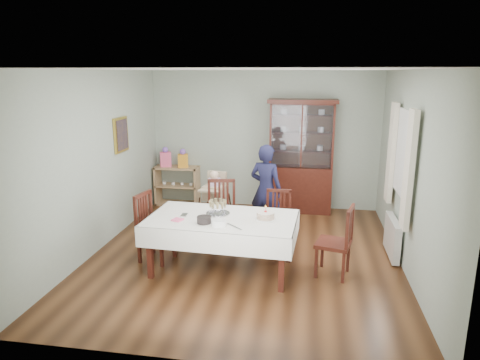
% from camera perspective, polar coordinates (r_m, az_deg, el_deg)
% --- Properties ---
extents(floor, '(5.00, 5.00, 0.00)m').
position_cam_1_polar(floor, '(6.53, 0.64, -9.89)').
color(floor, '#593319').
rests_on(floor, ground).
extents(room_shell, '(5.00, 5.00, 5.00)m').
position_cam_1_polar(room_shell, '(6.56, 1.38, 5.76)').
color(room_shell, '#9EAA99').
rests_on(room_shell, floor).
extents(dining_table, '(2.06, 1.25, 0.76)m').
position_cam_1_polar(dining_table, '(5.93, -2.37, -8.44)').
color(dining_table, '#421A10').
rests_on(dining_table, floor).
extents(china_cabinet, '(1.30, 0.48, 2.18)m').
position_cam_1_polar(china_cabinet, '(8.30, 8.15, 3.34)').
color(china_cabinet, '#421A10').
rests_on(china_cabinet, floor).
extents(sideboard, '(0.90, 0.38, 0.80)m').
position_cam_1_polar(sideboard, '(8.88, -8.35, -0.74)').
color(sideboard, tan).
rests_on(sideboard, floor).
extents(picture_frame, '(0.04, 0.48, 0.58)m').
position_cam_1_polar(picture_frame, '(7.45, -15.58, 5.84)').
color(picture_frame, gold).
rests_on(picture_frame, room_shell).
extents(window, '(0.04, 1.02, 1.22)m').
position_cam_1_polar(window, '(6.44, 21.08, 3.26)').
color(window, white).
rests_on(window, room_shell).
extents(curtain_left, '(0.07, 0.30, 1.55)m').
position_cam_1_polar(curtain_left, '(5.85, 21.60, 1.19)').
color(curtain_left, silver).
rests_on(curtain_left, room_shell).
extents(curtain_right, '(0.07, 0.30, 1.55)m').
position_cam_1_polar(curtain_right, '(7.04, 19.55, 3.43)').
color(curtain_right, silver).
rests_on(curtain_right, room_shell).
extents(radiator, '(0.10, 0.80, 0.55)m').
position_cam_1_polar(radiator, '(6.75, 19.64, -7.17)').
color(radiator, white).
rests_on(radiator, floor).
extents(chair_far_left, '(0.54, 0.54, 1.02)m').
position_cam_1_polar(chair_far_left, '(6.80, -2.45, -6.16)').
color(chair_far_left, '#421A10').
rests_on(chair_far_left, floor).
extents(chair_far_right, '(0.41, 0.41, 0.90)m').
position_cam_1_polar(chair_far_right, '(6.70, 5.03, -6.84)').
color(chair_far_right, '#421A10').
rests_on(chair_far_right, floor).
extents(chair_end_left, '(0.53, 0.53, 0.99)m').
position_cam_1_polar(chair_end_left, '(6.37, -11.17, -7.92)').
color(chair_end_left, '#421A10').
rests_on(chair_end_left, floor).
extents(chair_end_right, '(0.53, 0.53, 0.97)m').
position_cam_1_polar(chair_end_right, '(5.95, 12.46, -9.72)').
color(chair_end_right, '#421A10').
rests_on(chair_end_right, floor).
extents(woman, '(0.65, 0.53, 1.53)m').
position_cam_1_polar(woman, '(7.11, 3.47, -1.32)').
color(woman, black).
rests_on(woman, floor).
extents(high_chair, '(0.54, 0.54, 1.05)m').
position_cam_1_polar(high_chair, '(7.39, -3.40, -3.61)').
color(high_chair, black).
rests_on(high_chair, floor).
extents(champagne_tray, '(0.33, 0.33, 0.20)m').
position_cam_1_polar(champagne_tray, '(5.91, -2.97, -3.98)').
color(champagne_tray, silver).
rests_on(champagne_tray, dining_table).
extents(birthday_cake, '(0.28, 0.28, 0.19)m').
position_cam_1_polar(birthday_cake, '(5.71, 3.42, -4.79)').
color(birthday_cake, white).
rests_on(birthday_cake, dining_table).
extents(plate_stack_dark, '(0.22, 0.22, 0.09)m').
position_cam_1_polar(plate_stack_dark, '(5.59, -4.82, -5.31)').
color(plate_stack_dark, black).
rests_on(plate_stack_dark, dining_table).
extents(plate_stack_white, '(0.25, 0.25, 0.08)m').
position_cam_1_polar(plate_stack_white, '(5.48, -2.83, -5.72)').
color(plate_stack_white, white).
rests_on(plate_stack_white, dining_table).
extents(napkin_stack, '(0.16, 0.16, 0.02)m').
position_cam_1_polar(napkin_stack, '(5.74, -8.35, -5.27)').
color(napkin_stack, '#F65A84').
rests_on(napkin_stack, dining_table).
extents(cutlery, '(0.11, 0.15, 0.01)m').
position_cam_1_polar(cutlery, '(5.94, -7.76, -4.58)').
color(cutlery, silver).
rests_on(cutlery, dining_table).
extents(cake_knife, '(0.23, 0.22, 0.01)m').
position_cam_1_polar(cake_knife, '(5.44, -0.75, -6.24)').
color(cake_knife, silver).
rests_on(cake_knife, dining_table).
extents(gift_bag_pink, '(0.25, 0.21, 0.40)m').
position_cam_1_polar(gift_bag_pink, '(8.81, -9.89, 2.93)').
color(gift_bag_pink, '#F65A84').
rests_on(gift_bag_pink, sideboard).
extents(gift_bag_orange, '(0.24, 0.20, 0.38)m').
position_cam_1_polar(gift_bag_orange, '(8.70, -7.62, 2.80)').
color(gift_bag_orange, orange).
rests_on(gift_bag_orange, sideboard).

